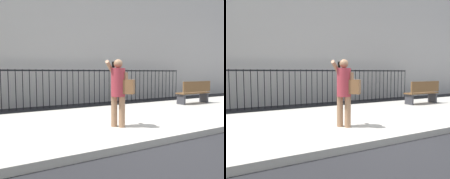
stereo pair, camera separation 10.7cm
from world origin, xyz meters
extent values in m
plane|color=black|center=(0.00, 0.00, 0.00)|extent=(60.00, 60.00, 0.00)
cube|color=#B2ADA3|center=(0.00, 2.20, 0.07)|extent=(28.00, 4.40, 0.15)
cube|color=#BCB7B2|center=(0.00, 8.50, 4.94)|extent=(28.00, 4.00, 9.88)
cube|color=black|center=(0.00, 5.90, 1.55)|extent=(12.00, 0.04, 0.06)
cylinder|color=black|center=(-2.94, 5.90, 0.80)|extent=(0.03, 0.03, 1.60)
cylinder|color=black|center=(-2.68, 5.90, 0.80)|extent=(0.03, 0.03, 1.60)
cylinder|color=black|center=(-2.43, 5.90, 0.80)|extent=(0.03, 0.03, 1.60)
cylinder|color=black|center=(-2.17, 5.90, 0.80)|extent=(0.03, 0.03, 1.60)
cylinder|color=black|center=(-1.91, 5.90, 0.80)|extent=(0.03, 0.03, 1.60)
cylinder|color=black|center=(-1.66, 5.90, 0.80)|extent=(0.03, 0.03, 1.60)
cylinder|color=black|center=(-1.40, 5.90, 0.80)|extent=(0.03, 0.03, 1.60)
cylinder|color=black|center=(-1.15, 5.90, 0.80)|extent=(0.03, 0.03, 1.60)
cylinder|color=black|center=(-0.89, 5.90, 0.80)|extent=(0.03, 0.03, 1.60)
cylinder|color=black|center=(-0.64, 5.90, 0.80)|extent=(0.03, 0.03, 1.60)
cylinder|color=black|center=(-0.38, 5.90, 0.80)|extent=(0.03, 0.03, 1.60)
cylinder|color=black|center=(-0.13, 5.90, 0.80)|extent=(0.03, 0.03, 1.60)
cylinder|color=black|center=(0.13, 5.90, 0.80)|extent=(0.03, 0.03, 1.60)
cylinder|color=black|center=(0.38, 5.90, 0.80)|extent=(0.03, 0.03, 1.60)
cylinder|color=black|center=(0.64, 5.90, 0.80)|extent=(0.03, 0.03, 1.60)
cylinder|color=black|center=(0.89, 5.90, 0.80)|extent=(0.03, 0.03, 1.60)
cylinder|color=black|center=(1.15, 5.90, 0.80)|extent=(0.03, 0.03, 1.60)
cylinder|color=black|center=(1.40, 5.90, 0.80)|extent=(0.03, 0.03, 1.60)
cylinder|color=black|center=(1.66, 5.90, 0.80)|extent=(0.03, 0.03, 1.60)
cylinder|color=black|center=(1.91, 5.90, 0.80)|extent=(0.03, 0.03, 1.60)
cylinder|color=black|center=(2.17, 5.90, 0.80)|extent=(0.03, 0.03, 1.60)
cylinder|color=black|center=(2.43, 5.90, 0.80)|extent=(0.03, 0.03, 1.60)
cylinder|color=black|center=(2.68, 5.90, 0.80)|extent=(0.03, 0.03, 1.60)
cylinder|color=black|center=(2.94, 5.90, 0.80)|extent=(0.03, 0.03, 1.60)
cylinder|color=black|center=(3.19, 5.90, 0.80)|extent=(0.03, 0.03, 1.60)
cylinder|color=black|center=(3.45, 5.90, 0.80)|extent=(0.03, 0.03, 1.60)
cylinder|color=black|center=(3.70, 5.90, 0.80)|extent=(0.03, 0.03, 1.60)
cylinder|color=black|center=(3.96, 5.90, 0.80)|extent=(0.03, 0.03, 1.60)
cylinder|color=black|center=(4.21, 5.90, 0.80)|extent=(0.03, 0.03, 1.60)
cylinder|color=black|center=(4.47, 5.90, 0.80)|extent=(0.03, 0.03, 1.60)
cylinder|color=black|center=(4.72, 5.90, 0.80)|extent=(0.03, 0.03, 1.60)
cylinder|color=black|center=(4.98, 5.90, 0.80)|extent=(0.03, 0.03, 1.60)
cylinder|color=black|center=(5.23, 5.90, 0.80)|extent=(0.03, 0.03, 1.60)
cylinder|color=black|center=(5.49, 5.90, 0.80)|extent=(0.03, 0.03, 1.60)
cylinder|color=black|center=(5.74, 5.90, 0.80)|extent=(0.03, 0.03, 1.60)
cylinder|color=black|center=(6.00, 5.90, 0.80)|extent=(0.03, 0.03, 1.60)
cylinder|color=#936B4C|center=(-0.68, 1.32, 0.52)|extent=(0.15, 0.15, 0.74)
cylinder|color=#936B4C|center=(-0.56, 1.17, 0.52)|extent=(0.15, 0.15, 0.74)
cylinder|color=#992D38|center=(-0.62, 1.25, 1.23)|extent=(0.48, 0.48, 0.68)
sphere|color=#936B4C|center=(-0.62, 1.25, 1.68)|extent=(0.21, 0.21, 0.21)
cylinder|color=#936B4C|center=(-0.75, 1.40, 1.58)|extent=(0.42, 0.37, 0.37)
cylinder|color=#936B4C|center=(-0.49, 1.09, 1.21)|extent=(0.09, 0.09, 0.52)
cube|color=black|center=(-0.67, 1.40, 1.66)|extent=(0.05, 0.06, 0.15)
cube|color=brown|center=(-0.45, 1.04, 1.13)|extent=(0.30, 0.32, 0.34)
cube|color=brown|center=(4.27, 3.20, 0.60)|extent=(1.60, 0.45, 0.05)
cube|color=brown|center=(4.27, 3.01, 0.88)|extent=(1.60, 0.06, 0.44)
cube|color=#333338|center=(3.57, 3.20, 0.35)|extent=(0.08, 0.41, 0.40)
cube|color=#333338|center=(4.97, 3.20, 0.35)|extent=(0.08, 0.41, 0.40)
camera|label=1|loc=(-3.34, -3.33, 1.47)|focal=35.62mm
camera|label=2|loc=(-3.25, -3.38, 1.47)|focal=35.62mm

